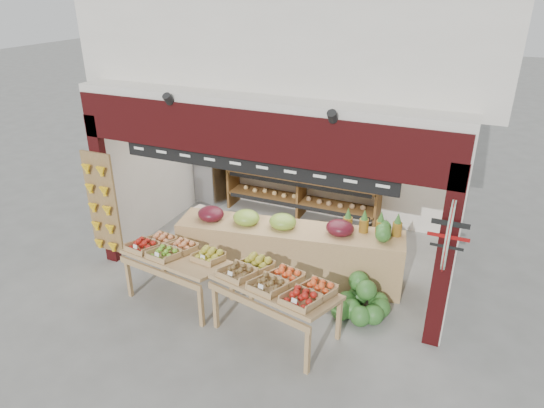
{
  "coord_description": "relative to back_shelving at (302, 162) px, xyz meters",
  "views": [
    {
      "loc": [
        2.86,
        -6.78,
        4.57
      ],
      "look_at": [
        -0.02,
        -0.2,
        1.24
      ],
      "focal_mm": 32.0,
      "sensor_mm": 36.0,
      "label": 1
    }
  ],
  "objects": [
    {
      "name": "refrigerator",
      "position": [
        -2.11,
        -0.06,
        -0.36
      ],
      "size": [
        0.81,
        0.81,
        1.71
      ],
      "primitive_type": "cube",
      "rotation": [
        0.0,
        0.0,
        -0.25
      ],
      "color": "#ABAEB1",
      "rests_on": "ground"
    },
    {
      "name": "back_shelving",
      "position": [
        0.0,
        0.0,
        0.0
      ],
      "size": [
        3.25,
        0.53,
        1.99
      ],
      "color": "brown",
      "rests_on": "ground"
    },
    {
      "name": "display_table_right",
      "position": [
        1.0,
        -3.65,
        -0.39
      ],
      "size": [
        1.82,
        1.26,
        1.05
      ],
      "color": "tan",
      "rests_on": "ground"
    },
    {
      "name": "shop_structure",
      "position": [
        0.29,
        -0.31,
        2.7
      ],
      "size": [
        6.36,
        5.12,
        5.4
      ],
      "color": "silver",
      "rests_on": "ground"
    },
    {
      "name": "gift_sign",
      "position": [
        3.04,
        -3.07,
        0.53
      ],
      "size": [
        0.04,
        0.93,
        0.92
      ],
      "color": "#A9D5B7",
      "rests_on": "ground"
    },
    {
      "name": "watermelon_pile",
      "position": [
        1.99,
        -2.76,
        -1.01
      ],
      "size": [
        0.82,
        0.77,
        0.58
      ],
      "color": "#1D4F1A",
      "rests_on": "ground"
    },
    {
      "name": "display_table_left",
      "position": [
        -0.81,
        -3.44,
        -0.45
      ],
      "size": [
        1.65,
        1.06,
        1.0
      ],
      "color": "tan",
      "rests_on": "ground"
    },
    {
      "name": "banana_board",
      "position": [
        -2.44,
        -3.1,
        -0.1
      ],
      "size": [
        0.6,
        0.15,
        1.8
      ],
      "color": "olive",
      "rests_on": "ground"
    },
    {
      "name": "mid_counter",
      "position": [
        0.6,
        -2.24,
        -0.71
      ],
      "size": [
        3.75,
        1.35,
        1.14
      ],
      "color": "tan",
      "rests_on": "ground"
    },
    {
      "name": "cardboard_stack",
      "position": [
        -1.17,
        -1.68,
        -0.98
      ],
      "size": [
        1.01,
        0.73,
        0.64
      ],
      "color": "beige",
      "rests_on": "ground"
    },
    {
      "name": "ground",
      "position": [
        0.29,
        -1.93,
        -1.22
      ],
      "size": [
        60.0,
        60.0,
        0.0
      ],
      "primitive_type": "plane",
      "color": "slate",
      "rests_on": "ground"
    }
  ]
}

